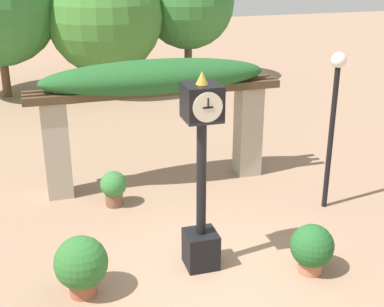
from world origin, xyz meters
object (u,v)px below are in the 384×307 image
(pedestal_clock, at_px, (201,177))
(lamp_post, at_px, (334,105))
(potted_plant_far_left, at_px, (114,187))
(potted_plant_near_right, at_px, (81,265))
(potted_plant_near_left, at_px, (312,248))

(pedestal_clock, distance_m, lamp_post, 3.27)
(potted_plant_far_left, relative_size, lamp_post, 0.24)
(pedestal_clock, height_order, lamp_post, pedestal_clock)
(potted_plant_near_right, distance_m, potted_plant_far_left, 2.88)
(potted_plant_far_left, bearing_deg, potted_plant_near_right, -107.81)
(potted_plant_near_left, distance_m, potted_plant_far_left, 4.11)
(potted_plant_near_left, distance_m, potted_plant_near_right, 3.52)
(lamp_post, bearing_deg, potted_plant_near_right, -162.43)
(potted_plant_near_left, bearing_deg, potted_plant_near_right, 172.94)
(potted_plant_near_left, height_order, potted_plant_far_left, potted_plant_near_left)
(pedestal_clock, height_order, potted_plant_near_left, pedestal_clock)
(potted_plant_near_left, xyz_separation_m, potted_plant_near_right, (-3.49, 0.43, 0.07))
(pedestal_clock, height_order, potted_plant_near_right, pedestal_clock)
(lamp_post, bearing_deg, pedestal_clock, -156.27)
(potted_plant_near_left, relative_size, lamp_post, 0.27)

